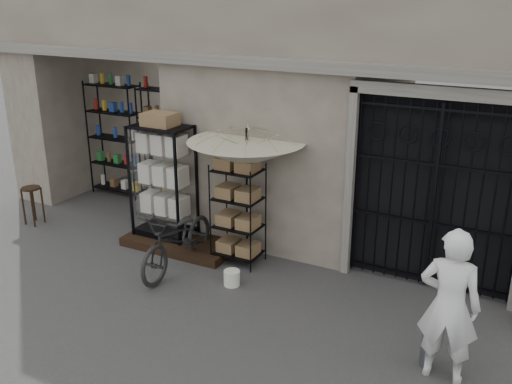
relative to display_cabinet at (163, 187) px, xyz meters
The scene contains 13 objects.
ground 3.39m from the display_cabinet, 30.69° to the right, with size 80.00×80.00×0.00m, color black.
shop_recess 2.12m from the display_cabinet, 146.25° to the left, with size 3.00×1.70×3.00m, color black.
shop_shelving 2.43m from the display_cabinet, 137.05° to the left, with size 2.70×0.50×2.50m, color black.
iron_gate 4.59m from the display_cabinet, ahead, with size 2.50×0.21×3.00m.
step_platform 1.04m from the display_cabinet, 14.52° to the right, with size 2.00×0.90×0.15m, color black.
display_cabinet is the anchor object (origin of this frame).
wire_rack 1.58m from the display_cabinet, ahead, with size 0.78×0.59×1.71m.
market_umbrella 1.87m from the display_cabinet, ahead, with size 1.76×1.79×2.71m.
white_bucket 2.26m from the display_cabinet, 24.72° to the right, with size 0.25×0.25×0.24m, color silver.
bicycle 1.54m from the display_cabinet, 42.74° to the right, with size 0.69×1.04×1.99m, color black.
wooden_stool 2.89m from the display_cabinet, 169.75° to the right, with size 0.43×0.43×0.75m.
steel_bollard 5.23m from the display_cabinet, 17.04° to the right, with size 0.14×0.14×0.74m, color slate.
shopkeeper 5.52m from the display_cabinet, 17.64° to the right, with size 0.69×1.89×0.45m, color white.
Camera 1 is at (3.07, -5.99, 4.30)m, focal length 40.00 mm.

